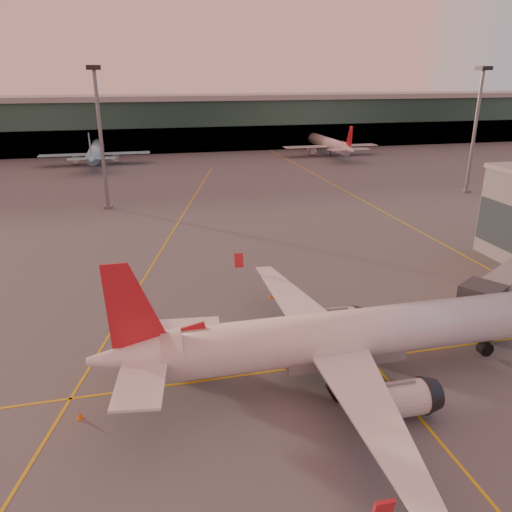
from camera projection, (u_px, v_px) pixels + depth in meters
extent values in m
plane|color=#4C4F54|center=(339.00, 399.00, 39.51)|extent=(600.00, 600.00, 0.00)
cube|color=gold|center=(317.00, 365.00, 44.07)|extent=(80.00, 0.25, 0.01)
cube|color=gold|center=(169.00, 237.00, 78.38)|extent=(31.30, 115.98, 0.01)
cube|color=gold|center=(344.00, 190.00, 109.97)|extent=(0.25, 160.00, 0.01)
cube|color=gold|center=(455.00, 460.00, 33.30)|extent=(0.25, 30.00, 0.01)
cube|color=#19382D|center=(176.00, 125.00, 166.34)|extent=(400.00, 18.00, 16.00)
cube|color=gray|center=(175.00, 97.00, 163.31)|extent=(400.00, 20.00, 1.60)
cube|color=black|center=(179.00, 140.00, 159.96)|extent=(400.00, 1.00, 8.00)
cylinder|color=slate|center=(101.00, 142.00, 91.04)|extent=(0.70, 0.70, 25.00)
cube|color=black|center=(93.00, 67.00, 86.66)|extent=(2.40, 2.40, 0.80)
cube|color=slate|center=(108.00, 207.00, 95.27)|extent=(1.60, 1.60, 0.50)
cylinder|color=slate|center=(474.00, 133.00, 103.85)|extent=(0.70, 0.70, 25.00)
cube|color=black|center=(484.00, 68.00, 99.47)|extent=(2.40, 2.40, 0.80)
cube|color=slate|center=(466.00, 191.00, 108.07)|extent=(1.60, 1.60, 0.50)
cylinder|color=silver|center=(356.00, 333.00, 41.19)|extent=(31.74, 4.25, 4.07)
cone|color=silver|center=(135.00, 356.00, 37.27)|extent=(6.98, 3.91, 3.87)
cube|color=silver|center=(141.00, 381.00, 34.13)|extent=(4.20, 6.98, 0.20)
cylinder|color=silver|center=(398.00, 399.00, 36.47)|extent=(4.27, 2.67, 2.65)
cylinder|color=black|center=(340.00, 388.00, 39.36)|extent=(1.84, 1.44, 1.83)
cylinder|color=black|center=(340.00, 382.00, 39.17)|extent=(0.37, 0.37, 1.12)
cube|color=silver|center=(140.00, 332.00, 40.50)|extent=(4.14, 6.96, 0.20)
cylinder|color=silver|center=(335.00, 322.00, 47.78)|extent=(4.27, 2.67, 2.65)
cylinder|color=black|center=(317.00, 353.00, 44.20)|extent=(1.84, 1.44, 1.83)
cylinder|color=black|center=(317.00, 348.00, 44.00)|extent=(0.37, 0.37, 1.12)
cube|color=slate|center=(342.00, 349.00, 41.39)|extent=(10.07, 3.31, 1.63)
cylinder|color=black|center=(485.00, 348.00, 45.01)|extent=(1.29, 0.82, 1.28)
cube|color=#2D3035|center=(481.00, 300.00, 46.43)|extent=(4.67, 4.67, 3.00)
cube|color=#2D3035|center=(484.00, 324.00, 48.68)|extent=(1.60, 2.40, 2.40)
cylinder|color=black|center=(490.00, 337.00, 47.95)|extent=(0.80, 0.40, 0.80)
cylinder|color=black|center=(475.00, 327.00, 49.96)|extent=(0.80, 0.40, 0.80)
cube|color=maroon|center=(192.00, 360.00, 43.57)|extent=(3.24, 2.58, 1.41)
cube|color=silver|center=(188.00, 338.00, 42.78)|extent=(5.67, 2.95, 2.63)
cylinder|color=black|center=(173.00, 371.00, 42.42)|extent=(0.88, 0.42, 0.84)
cylinder|color=black|center=(212.00, 369.00, 42.81)|extent=(0.88, 0.42, 0.84)
cube|color=gold|center=(470.00, 326.00, 49.59)|extent=(2.03, 1.33, 1.16)
cylinder|color=black|center=(465.00, 332.00, 49.15)|extent=(0.50, 0.28, 0.48)
cylinder|color=black|center=(480.00, 331.00, 49.36)|extent=(0.50, 0.28, 0.48)
cylinder|color=black|center=(512.00, 306.00, 54.57)|extent=(0.75, 0.46, 0.70)
cone|color=orange|center=(80.00, 415.00, 37.14)|extent=(0.47, 0.47, 0.60)
cube|color=orange|center=(80.00, 419.00, 37.24)|extent=(0.40, 0.40, 0.03)
cone|color=orange|center=(271.00, 295.00, 57.21)|extent=(0.47, 0.47, 0.60)
cube|color=orange|center=(271.00, 298.00, 57.31)|extent=(0.41, 0.41, 0.03)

